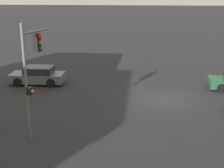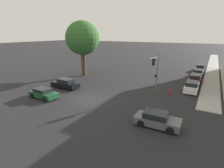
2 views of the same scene
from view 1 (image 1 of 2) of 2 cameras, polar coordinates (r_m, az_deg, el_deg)
name	(u,v)px [view 1 (image 1 of 2)]	position (r m, az deg, el deg)	size (l,w,h in m)	color
ground_plane	(165,98)	(21.88, 9.60, -2.49)	(300.00, 300.00, 0.00)	black
traffic_signal	(32,64)	(15.53, -14.43, 3.53)	(0.66, 2.45, 5.70)	#515456
crossing_car_0	(38,76)	(25.31, -13.41, 1.49)	(4.23, 2.07, 1.40)	#4C5156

